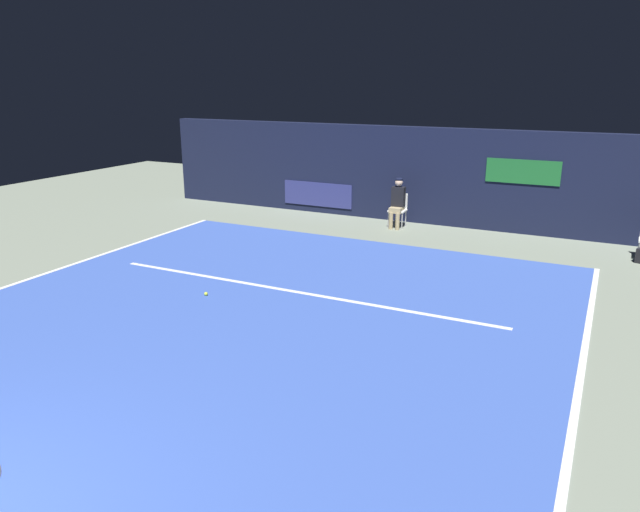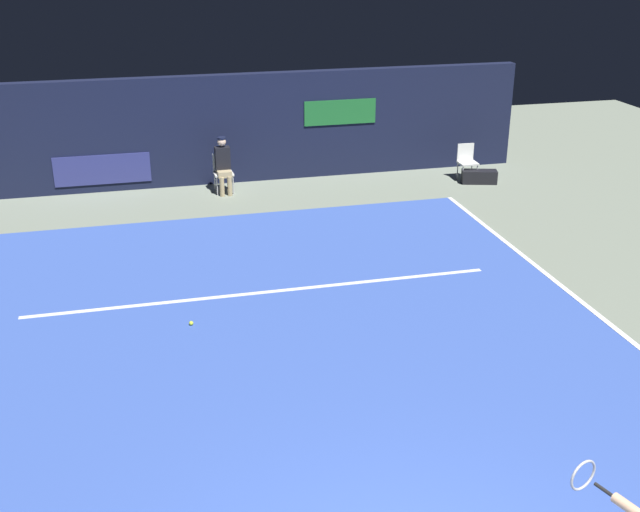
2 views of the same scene
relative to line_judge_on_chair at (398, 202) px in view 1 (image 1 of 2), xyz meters
The scene contains 8 objects.
ground_plane 7.87m from the line_judge_on_chair, 90.42° to the right, with size 30.59×30.59×0.00m, color gray.
court_surface 7.87m from the line_judge_on_chair, 90.42° to the right, with size 10.19×12.39×0.01m, color #3856B2.
line_sideline_left 9.31m from the line_judge_on_chair, 57.53° to the right, with size 0.10×12.39×0.01m, color white.
line_sideline_right 9.37m from the line_judge_on_chair, 123.06° to the right, with size 0.10×12.39×0.01m, color white.
line_service 5.71m from the line_judge_on_chair, 90.58° to the right, with size 7.95×0.10×0.01m, color white.
back_wall 1.08m from the line_judge_on_chair, 93.89° to the left, with size 15.30×0.33×2.60m.
line_judge_on_chair is the anchor object (origin of this frame).
tennis_ball 6.74m from the line_judge_on_chair, 101.88° to the right, with size 0.07×0.07×0.07m, color #CCE033.
Camera 1 is at (5.09, -1.80, 3.82)m, focal length 33.42 mm.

